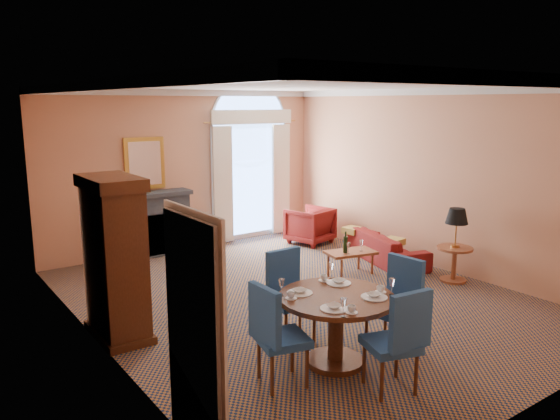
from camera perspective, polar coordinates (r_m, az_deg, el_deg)
ground at (r=8.49m, az=1.99°, el=-9.17°), size 7.50×7.50×0.00m
room_envelope at (r=8.50m, az=-0.80°, el=8.19°), size 6.04×7.52×3.45m
armoire at (r=7.17m, az=-16.85°, el=-5.12°), size 0.59×1.06×2.07m
dining_table at (r=6.30m, az=5.88°, el=-10.73°), size 1.32×1.32×1.03m
dining_chair_north at (r=6.98m, az=0.88°, el=-8.18°), size 0.58×0.58×1.12m
dining_chair_south at (r=5.79m, az=12.42°, el=-12.63°), size 0.63×0.63×1.12m
dining_chair_east at (r=6.84m, az=12.17°, el=-8.86°), size 0.57×0.57×1.12m
dining_chair_west at (r=5.79m, az=-0.62°, el=-12.36°), size 0.60×0.60×1.12m
sofa at (r=10.48m, az=11.13°, el=-3.85°), size 1.21×2.00×0.55m
armchair at (r=11.62m, az=3.12°, el=-1.61°), size 1.00×1.02×0.77m
coffee_table at (r=9.51m, az=7.38°, el=-4.42°), size 0.93×0.65×0.80m
side_table at (r=9.49m, az=17.88°, el=-2.57°), size 0.59×0.59×1.22m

